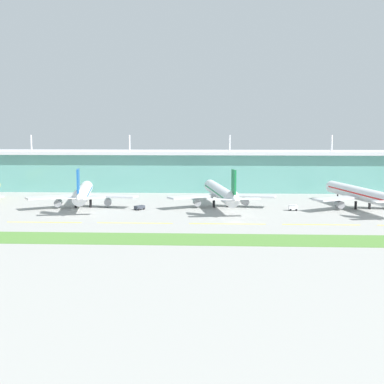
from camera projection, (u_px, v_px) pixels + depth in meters
ground_plane at (235, 222)px, 193.08m from camera, size 600.00×600.00×0.00m
terminal_building at (229, 170)px, 295.36m from camera, size 288.00×34.00×31.60m
airliner_near_middle at (83, 193)px, 230.26m from camera, size 47.98×59.13×18.90m
airliner_center at (220, 193)px, 231.74m from camera, size 48.12×68.85×18.90m
airliner_far_middle at (361, 194)px, 225.69m from camera, size 47.80×69.40×18.90m
taxiway_stripe_west at (44, 222)px, 193.04m from camera, size 28.00×0.70×0.04m
taxiway_stripe_mid_west at (135, 223)px, 191.39m from camera, size 28.00×0.70×0.04m
taxiway_stripe_centre at (227, 224)px, 189.74m from camera, size 28.00×0.70×0.04m
taxiway_stripe_mid_east at (321, 225)px, 188.09m from camera, size 28.00×0.70×0.04m
grass_verge at (239, 240)px, 161.90m from camera, size 300.00×18.00×0.10m
baggage_cart at (293, 208)px, 221.15m from camera, size 3.72×2.22×2.48m
pushback_tug at (139, 207)px, 223.46m from camera, size 4.66×4.92×1.85m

